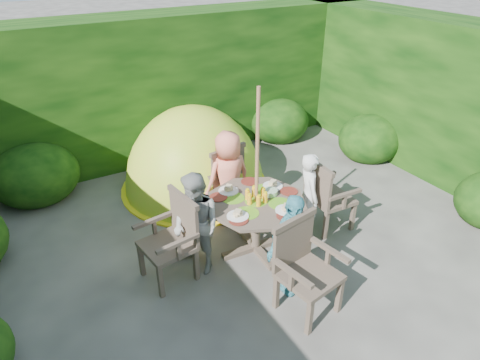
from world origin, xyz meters
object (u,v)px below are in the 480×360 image
patio_table (256,209)px  garden_chair_left (173,238)px  parasol_pole (257,176)px  child_front (291,245)px  child_right (309,195)px  garden_chair_right (326,195)px  garden_chair_front (304,266)px  dome_tent (196,187)px  child_back (228,178)px  garden_chair_back (221,176)px  child_left (196,224)px

patio_table → garden_chair_left: size_ratio=1.33×
parasol_pole → child_front: size_ratio=1.75×
patio_table → child_right: size_ratio=1.12×
garden_chair_right → garden_chair_front: (-1.17, -1.03, 0.02)m
garden_chair_left → dome_tent: bearing=140.5°
child_front → dome_tent: dome_tent is taller
child_right → child_front: 1.13m
child_back → dome_tent: 1.27m
garden_chair_back → child_front: size_ratio=0.82×
patio_table → parasol_pole: bearing=-170.5°
child_right → garden_chair_back: bearing=52.4°
child_right → child_back: 1.13m
parasol_pole → child_right: (0.80, -0.05, -0.49)m
child_right → child_back: bearing=61.8°
garden_chair_left → child_front: (1.04, -0.88, 0.08)m
garden_chair_front → parasol_pole: bearing=75.8°
garden_chair_right → garden_chair_left: garden_chair_left is taller
child_back → parasol_pole: bearing=85.5°
parasol_pole → garden_chair_left: size_ratio=2.15×
child_left → garden_chair_right: bearing=72.0°
child_left → child_front: bearing=27.0°
parasol_pole → child_back: bearing=86.7°
child_back → garden_chair_front: bearing=84.9°
garden_chair_left → garden_chair_front: bearing=32.7°
child_back → child_right: bearing=130.5°
child_front → dome_tent: bearing=74.7°
patio_table → dome_tent: (0.00, 1.87, -0.63)m
garden_chair_back → garden_chair_front: 2.18m
parasol_pole → child_right: 0.94m
garden_chair_back → child_back: child_back is taller
child_right → patio_table: bearing=106.7°
garden_chair_front → child_back: size_ratio=0.76×
garden_chair_left → child_left: child_left is taller
patio_table → garden_chair_front: size_ratio=1.31×
child_back → dome_tent: (-0.04, 1.07, -0.68)m
child_front → child_right: bearing=27.5°
parasol_pole → garden_chair_left: 1.22m
garden_chair_front → child_left: bearing=112.4°
patio_table → garden_chair_back: 1.09m
garden_chair_right → child_back: (-1.04, 0.86, 0.15)m
parasol_pole → garden_chair_right: size_ratio=2.20×
garden_chair_right → child_left: child_left is taller
child_left → child_front: size_ratio=1.04×
patio_table → garden_chair_front: bearing=-94.6°
child_back → child_left: bearing=40.5°
child_back → dome_tent: size_ratio=0.50×
garden_chair_right → garden_chair_back: garden_chair_back is taller
garden_chair_left → dome_tent: (1.09, 1.79, -0.55)m
garden_chair_right → child_right: child_right is taller
garden_chair_back → child_back: 0.32m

